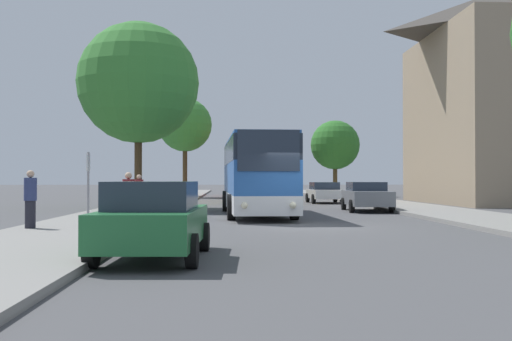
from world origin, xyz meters
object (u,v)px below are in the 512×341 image
bus_middle (248,176)px  pedestrian_walking_back (30,199)px  bus_stop_sign (88,178)px  pedestrian_waiting_far (139,194)px  bus_rear (245,176)px  pedestrian_waiting_near (128,199)px  bus_front (256,174)px  parked_car_left_curb (154,219)px  parked_car_right_near (366,196)px  tree_left_near (138,83)px  tree_right_near (335,145)px  parked_car_right_far (325,192)px  tree_left_far (185,125)px

bus_middle → pedestrian_walking_back: bearing=-104.4°
bus_stop_sign → pedestrian_waiting_far: 5.05m
bus_rear → pedestrian_waiting_far: bus_rear is taller
bus_stop_sign → pedestrian_waiting_near: bus_stop_sign is taller
bus_stop_sign → pedestrian_waiting_far: size_ratio=1.45×
pedestrian_waiting_far → bus_stop_sign: bearing=68.3°
bus_front → parked_car_left_curb: size_ratio=2.53×
parked_car_right_near → pedestrian_waiting_far: size_ratio=2.87×
bus_front → tree_left_near: 10.06m
bus_front → pedestrian_waiting_near: bus_front is taller
tree_left_near → tree_right_near: (14.57, 22.01, -2.05)m
parked_car_right_far → tree_right_near: tree_right_near is taller
tree_left_far → tree_right_near: (13.54, 2.23, -1.58)m
bus_front → pedestrian_waiting_far: size_ratio=6.61×
parked_car_left_curb → pedestrian_walking_back: (-4.28, 5.77, 0.21)m
parked_car_left_curb → parked_car_right_far: bearing=76.5°
pedestrian_walking_back → tree_right_near: size_ratio=0.25×
bus_rear → parked_car_left_curb: (-2.92, -43.56, -1.04)m
bus_middle → tree_left_far: tree_left_far is taller
pedestrian_waiting_far → tree_right_near: (13.46, 29.09, 3.74)m
bus_rear → tree_left_far: 7.65m
pedestrian_waiting_near → bus_middle: bearing=40.2°
parked_car_right_near → tree_left_near: tree_left_near is taller
bus_middle → pedestrian_waiting_far: size_ratio=6.89×
parked_car_right_far → bus_stop_sign: (-11.02, -18.75, 0.88)m
bus_middle → bus_stop_sign: bearing=-103.9°
pedestrian_walking_back → parked_car_left_curb: bearing=101.0°
bus_front → pedestrian_waiting_near: 8.89m
parked_car_right_far → pedestrian_walking_back: pedestrian_walking_back is taller
parked_car_right_near → bus_front: bearing=31.4°
bus_rear → tree_left_far: tree_left_far is taller
tree_left_far → tree_right_near: 13.81m
pedestrian_waiting_far → tree_left_near: tree_left_near is taller
pedestrian_waiting_far → pedestrian_walking_back: size_ratio=0.96×
bus_stop_sign → pedestrian_waiting_near: bearing=-51.0°
tree_left_far → pedestrian_waiting_near: bearing=-88.6°
parked_car_right_near → tree_right_near: 25.82m
bus_front → tree_left_far: 26.94m
bus_middle → parked_car_left_curb: size_ratio=2.63×
bus_middle → parked_car_right_near: 13.77m
pedestrian_waiting_near → tree_right_near: (12.73, 36.10, 3.73)m
parked_car_left_curb → tree_left_far: size_ratio=0.50×
pedestrian_walking_back → tree_right_near: tree_right_near is taller
parked_car_left_curb → bus_front: bearing=81.9°
parked_car_right_near → tree_left_far: bearing=-62.2°
tree_right_near → pedestrian_waiting_near: bearing=-109.4°
bus_stop_sign → tree_right_near: tree_right_near is taller
bus_stop_sign → tree_left_far: tree_left_far is taller
bus_middle → tree_right_near: (8.40, 12.73, 2.91)m
parked_car_right_near → pedestrian_walking_back: size_ratio=2.76×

